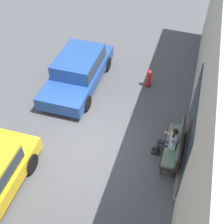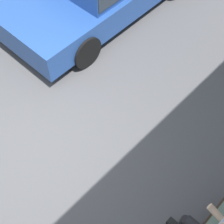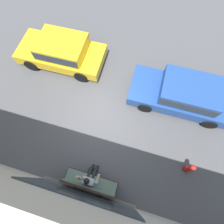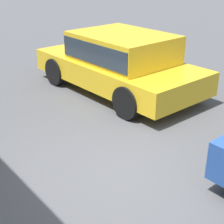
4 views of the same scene
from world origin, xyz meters
TOP-DOWN VIEW (x-y plane):
  - ground_plane at (0.00, 0.00)m, footprint 60.00×60.00m
  - building_facade at (-0.00, 3.40)m, footprint 18.00×0.51m
  - bench at (-0.45, 2.90)m, footprint 1.95×0.55m
  - person_on_phone at (-0.38, 2.68)m, footprint 0.73×0.74m
  - parked_car_near at (-3.16, -1.62)m, footprint 4.47×1.97m
  - parked_car_mid at (2.73, -2.28)m, footprint 4.15×2.04m
  - fire_hydrant at (-3.86, 1.29)m, footprint 0.38×0.26m

SIDE VIEW (x-z plane):
  - ground_plane at x=0.00m, z-range 0.00..0.00m
  - fire_hydrant at x=-3.86m, z-range -0.01..0.80m
  - bench at x=-0.45m, z-range 0.06..1.04m
  - person_on_phone at x=-0.38m, z-range 0.03..1.34m
  - parked_car_mid at x=2.73m, z-range 0.07..1.42m
  - parked_car_near at x=-3.16m, z-range 0.07..1.44m
  - building_facade at x=0.00m, z-range -0.01..4.91m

